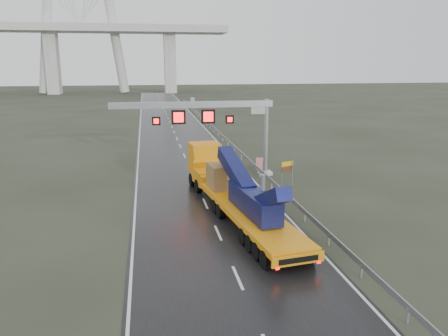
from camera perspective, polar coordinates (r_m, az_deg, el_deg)
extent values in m
plane|color=#2B2E20|center=(24.21, 0.80, -12.01)|extent=(400.00, 400.00, 0.00)
cube|color=black|center=(62.46, -6.17, 3.84)|extent=(11.00, 200.00, 0.02)
cube|color=#ADADA8|center=(42.24, 5.38, -0.63)|extent=(1.20, 1.20, 0.30)
cylinder|color=gray|center=(41.53, 5.48, 3.99)|extent=(0.48, 0.48, 7.20)
cube|color=gray|center=(39.83, -4.12, 8.26)|extent=(14.80, 0.55, 0.55)
cube|color=gray|center=(40.96, 4.48, 7.69)|extent=(1.40, 0.35, 0.90)
cube|color=gray|center=(39.79, -4.14, 8.90)|extent=(0.35, 0.35, 0.35)
cube|color=black|center=(39.78, -5.96, 6.62)|extent=(1.25, 0.25, 1.25)
cube|color=#FF0C0C|center=(39.64, -5.95, 6.59)|extent=(0.90, 0.02, 0.90)
cube|color=black|center=(40.06, -2.08, 6.73)|extent=(1.25, 0.25, 1.25)
cube|color=#FF0C0C|center=(39.93, -2.06, 6.71)|extent=(0.90, 0.02, 0.90)
cube|color=black|center=(39.72, -8.85, 6.09)|extent=(0.75, 0.25, 0.75)
cube|color=#FF0C0C|center=(39.58, -8.84, 6.06)|extent=(0.54, 0.02, 0.54)
cube|color=black|center=(40.43, 0.74, 6.37)|extent=(0.75, 0.25, 0.75)
cube|color=#FF0C0C|center=(40.29, 0.78, 6.35)|extent=(0.54, 0.02, 0.54)
cube|color=#ADADA8|center=(164.36, -21.48, 12.65)|extent=(4.00, 6.00, 21.00)
cube|color=#ADADA8|center=(161.70, -7.07, 13.46)|extent=(4.00, 6.00, 21.00)
cube|color=orange|center=(28.64, 3.13, -5.63)|extent=(4.61, 14.25, 0.35)
cube|color=orange|center=(22.67, 9.66, -11.70)|extent=(2.89, 0.50, 0.55)
cube|color=black|center=(22.61, 9.74, -11.77)|extent=(2.18, 0.31, 0.30)
cube|color=#FF0505|center=(22.27, 7.01, -12.93)|extent=(0.22, 0.07, 0.12)
cube|color=#FF0505|center=(23.25, 12.29, -11.97)|extent=(0.22, 0.07, 0.12)
cube|color=orange|center=(35.23, -1.12, -1.25)|extent=(2.73, 1.53, 0.50)
cube|color=orange|center=(36.79, -1.82, -1.02)|extent=(2.97, 3.31, 1.20)
cube|color=orange|center=(38.20, -2.58, 1.37)|extent=(2.74, 2.31, 2.60)
cube|color=black|center=(39.10, -2.97, 2.10)|extent=(2.29, 0.35, 1.20)
cube|color=#0F1447|center=(27.45, 3.90, -4.40)|extent=(2.17, 6.13, 1.40)
cube|color=#0F1447|center=(30.28, 1.51, -0.30)|extent=(1.71, 5.59, 2.56)
cube|color=#0F1447|center=(24.98, 6.03, -4.11)|extent=(1.41, 4.05, 2.42)
cylinder|color=gray|center=(27.41, 5.10, -2.49)|extent=(0.34, 0.34, 1.60)
cube|color=olive|center=(33.03, -0.03, -1.05)|extent=(2.47, 2.47, 1.80)
cylinder|color=black|center=(24.97, 6.82, -10.02)|extent=(3.01, 1.37, 1.00)
cylinder|color=black|center=(31.04, 1.48, -5.15)|extent=(3.01, 1.37, 1.00)
cylinder|color=black|center=(38.44, -2.47, -1.39)|extent=(2.82, 1.44, 1.10)
cylinder|color=gray|center=(38.00, 7.58, -0.78)|extent=(0.07, 0.07, 2.24)
cylinder|color=gray|center=(38.29, 8.91, -0.72)|extent=(0.07, 0.07, 2.24)
cube|color=yellow|center=(37.94, 8.30, 0.55)|extent=(1.21, 0.59, 0.37)
cube|color=brown|center=(38.04, 8.27, -0.14)|extent=(1.21, 0.59, 0.42)
cube|color=red|center=(44.00, 4.67, 0.55)|extent=(0.75, 0.49, 1.18)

